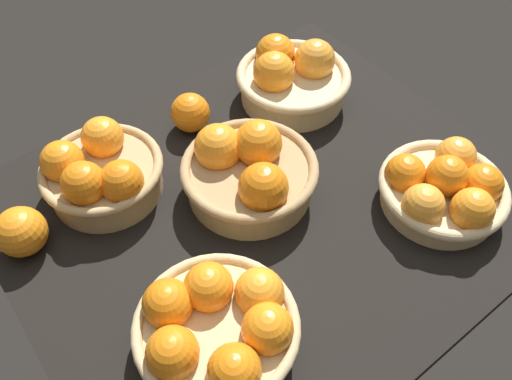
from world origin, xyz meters
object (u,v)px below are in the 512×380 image
Objects in this scene: basket_near_left at (218,327)px; loose_orange_back_gap at (192,112)px; loose_orange_front_gap at (21,232)px; basket_center at (249,171)px; basket_far_left at (100,172)px; basket_near_right at (444,189)px; basket_far_right at (291,77)px.

basket_near_left reaches higher than loose_orange_back_gap.
loose_orange_front_gap reaches higher than loose_orange_back_gap.
basket_center is 1.12× the size of basket_far_left.
basket_far_left is 2.57× the size of loose_orange_front_gap.
basket_near_right reaches higher than loose_orange_front_gap.
basket_far_left is at bearing 139.81° from basket_near_right.
basket_far_right is at bearing 34.28° from basket_center.
basket_center is 2.89× the size of loose_orange_front_gap.
loose_orange_back_gap is (1.08, 19.25, -1.15)cm from basket_center.
loose_orange_back_gap is (36.12, 7.29, -0.28)cm from loose_orange_front_gap.
basket_center reaches higher than loose_orange_back_gap.
loose_orange_front_gap is at bearing 149.93° from basket_near_right.
basket_near_left is 34.97cm from loose_orange_front_gap.
loose_orange_front_gap is at bearing 161.16° from basket_center.
basket_far_left is at bearing 179.91° from basket_far_right.
basket_far_left reaches higher than loose_orange_back_gap.
basket_near_right is 67.96cm from loose_orange_front_gap.
loose_orange_front_gap is (-56.71, -2.81, -0.88)cm from basket_far_right.
basket_far_left is 15.40cm from loose_orange_front_gap.
basket_near_left is 53.93cm from basket_far_right.
basket_far_right is 56.78cm from loose_orange_front_gap.
loose_orange_back_gap is at bearing 11.87° from basket_far_left.
loose_orange_front_gap is at bearing 115.64° from basket_near_left.
basket_far_left is (-41.61, 0.06, 0.02)cm from basket_far_right.
basket_far_right is 21.10cm from loose_orange_back_gap.
loose_orange_back_gap is (21.02, 4.42, -1.17)cm from basket_far_left.
basket_center is 1.08× the size of basket_near_right.
basket_center is at bearing 44.49° from basket_near_left.
basket_near_left is 1.11× the size of basket_far_left.
basket_center reaches higher than basket_near_right.
basket_far_left is (-19.94, 14.83, 0.02)cm from basket_center.
basket_near_right reaches higher than basket_near_left.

